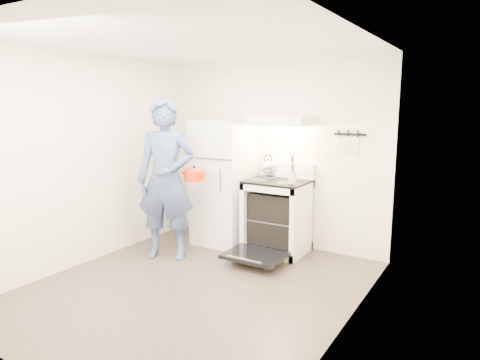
{
  "coord_description": "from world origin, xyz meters",
  "views": [
    {
      "loc": [
        2.61,
        -3.4,
        1.89
      ],
      "look_at": [
        -0.05,
        1.0,
        1.0
      ],
      "focal_mm": 32.0,
      "sensor_mm": 36.0,
      "label": 1
    }
  ],
  "objects_px": {
    "refrigerator": "(224,183)",
    "tea_kettle": "(268,166)",
    "dutch_oven": "(194,176)",
    "stove_body": "(277,217)",
    "person": "(166,180)"
  },
  "relations": [
    {
      "from": "refrigerator",
      "to": "dutch_oven",
      "type": "relative_size",
      "value": 5.04
    },
    {
      "from": "person",
      "to": "dutch_oven",
      "type": "bearing_deg",
      "value": 14.97
    },
    {
      "from": "dutch_oven",
      "to": "tea_kettle",
      "type": "bearing_deg",
      "value": 58.04
    },
    {
      "from": "refrigerator",
      "to": "tea_kettle",
      "type": "height_order",
      "value": "refrigerator"
    },
    {
      "from": "refrigerator",
      "to": "person",
      "type": "height_order",
      "value": "person"
    },
    {
      "from": "tea_kettle",
      "to": "stove_body",
      "type": "bearing_deg",
      "value": -40.5
    },
    {
      "from": "refrigerator",
      "to": "dutch_oven",
      "type": "distance_m",
      "value": 0.68
    },
    {
      "from": "refrigerator",
      "to": "stove_body",
      "type": "bearing_deg",
      "value": 1.77
    },
    {
      "from": "tea_kettle",
      "to": "person",
      "type": "distance_m",
      "value": 1.4
    },
    {
      "from": "stove_body",
      "to": "tea_kettle",
      "type": "distance_m",
      "value": 0.72
    },
    {
      "from": "refrigerator",
      "to": "tea_kettle",
      "type": "relative_size",
      "value": 5.8
    },
    {
      "from": "stove_body",
      "to": "dutch_oven",
      "type": "bearing_deg",
      "value": -140.26
    },
    {
      "from": "refrigerator",
      "to": "person",
      "type": "bearing_deg",
      "value": -108.15
    },
    {
      "from": "person",
      "to": "dutch_oven",
      "type": "height_order",
      "value": "person"
    },
    {
      "from": "refrigerator",
      "to": "stove_body",
      "type": "xyz_separation_m",
      "value": [
        0.81,
        0.02,
        -0.39
      ]
    }
  ]
}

